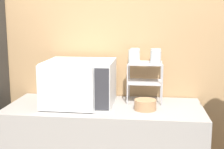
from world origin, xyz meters
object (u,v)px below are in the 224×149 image
Objects in this scene: dish_rack at (145,73)px; glass_front_right at (156,57)px; bowl at (145,105)px; microwave at (80,83)px; glass_back_left at (135,55)px; glass_back_right at (156,55)px; glass_front_left at (134,57)px.

glass_front_right reaches higher than dish_rack.
microwave is at bearing 169.49° from bowl.
glass_front_right is 1.00× the size of glass_back_left.
glass_back_right reaches higher than microwave.
microwave is 1.64× the size of dish_rack.
glass_back_right is at bearing 88.70° from glass_front_right.
glass_back_right is 0.16m from glass_back_left.
glass_front_left is 0.20m from glass_back_right.
dish_rack is 0.17m from glass_back_right.
glass_back_right reaches higher than bowl.
glass_front_left and glass_front_right have the same top height.
glass_front_left and glass_back_left have the same top height.
glass_front_left reaches higher than dish_rack.
glass_back_left is at bearing 27.07° from microwave.
microwave is at bearing -171.34° from glass_front_right.
glass_front_right is (-0.00, -0.11, 0.00)m from glass_back_right.
glass_front_right is 0.37m from bowl.
glass_back_right is at bearing 75.96° from bowl.
glass_front_left is at bearing 10.88° from microwave.
glass_front_right is at bearing -36.60° from glass_back_left.
bowl is (0.01, -0.23, -0.18)m from dish_rack.
microwave is at bearing -152.93° from glass_back_left.
bowl is (0.09, -0.29, -0.32)m from glass_back_left.
glass_front_right is 0.20m from glass_back_left.
glass_back_right is 0.43m from bowl.
glass_back_right is 0.65× the size of bowl.
glass_front_left is (-0.09, -0.06, 0.14)m from dish_rack.
glass_front_right is (0.56, 0.08, 0.19)m from microwave.
glass_front_right is (0.16, 0.01, 0.00)m from glass_front_left.
microwave is 0.44m from glass_front_left.
dish_rack is at bearing 16.18° from microwave.
glass_back_left is (-0.16, 0.01, 0.00)m from glass_back_right.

